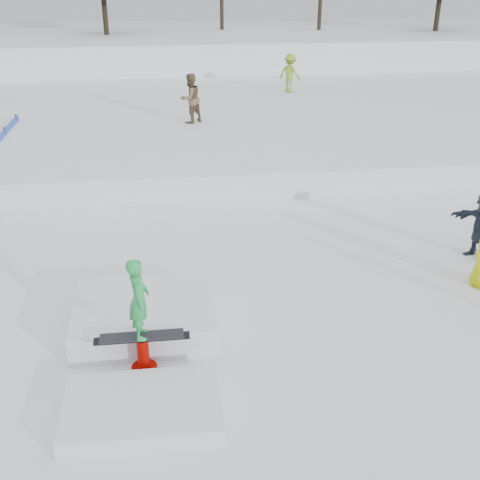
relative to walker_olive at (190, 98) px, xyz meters
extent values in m
plane|color=white|center=(-0.08, -13.32, -1.71)|extent=(120.00, 120.00, 0.00)
cube|color=white|center=(-0.08, 16.68, -0.51)|extent=(60.00, 14.00, 2.40)
cube|color=white|center=(-0.08, 2.68, -1.31)|extent=(50.00, 18.00, 0.80)
cylinder|color=black|center=(-6.58, -1.02, -1.16)|extent=(0.05, 0.05, 1.10)
cylinder|color=black|center=(-6.58, 0.88, -1.16)|extent=(0.05, 0.05, 1.10)
cylinder|color=black|center=(-4.08, 15.18, 1.69)|extent=(0.30, 0.30, 2.00)
cylinder|color=black|center=(15.92, 14.68, 1.69)|extent=(0.30, 0.30, 2.00)
imported|color=brown|center=(0.00, 0.00, 0.00)|extent=(1.12, 1.09, 1.81)
imported|color=#89B029|center=(4.85, 5.18, -0.05)|extent=(1.24, 1.23, 1.72)
cube|color=white|center=(-1.58, -12.68, -1.44)|extent=(2.60, 2.20, 0.54)
cube|color=white|center=(-1.58, -15.18, -1.56)|extent=(2.40, 1.60, 0.30)
cylinder|color=#B70E05|center=(-1.58, -13.98, -1.68)|extent=(0.44, 0.44, 0.06)
cylinder|color=#B70E05|center=(-1.58, -13.98, -1.41)|extent=(0.20, 0.20, 0.60)
cube|color=black|center=(-1.58, -13.98, -1.08)|extent=(1.60, 0.16, 0.06)
cube|color=black|center=(-1.58, -13.98, -1.03)|extent=(1.40, 0.28, 0.03)
imported|color=green|center=(-1.58, -13.98, -0.30)|extent=(0.34, 0.52, 1.42)
camera|label=1|loc=(-1.02, -22.56, 4.69)|focal=45.00mm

